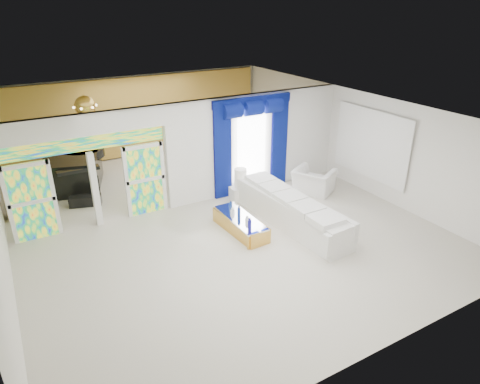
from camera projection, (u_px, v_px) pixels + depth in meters
floor at (209, 215)px, 11.89m from camera, size 12.00×12.00×0.00m
dividing_wall at (257, 142)px, 13.04m from camera, size 5.70×0.18×3.00m
dividing_header at (82, 125)px, 10.26m from camera, size 4.30×0.18×0.55m
stained_panel_left at (32, 202)px, 10.33m from camera, size 0.95×0.04×2.00m
stained_panel_right at (145, 180)px, 11.62m from camera, size 0.95×0.04×2.00m
stained_transom at (85, 144)px, 10.46m from camera, size 4.00×0.05×0.35m
window_pane at (251, 146)px, 12.86m from camera, size 1.00×0.02×2.30m
blue_drape_left at (223, 153)px, 12.41m from camera, size 0.55×0.10×2.80m
blue_drape_right at (279, 143)px, 13.31m from camera, size 0.55×0.10×2.80m
blue_pelmet at (252, 101)px, 12.28m from camera, size 2.60×0.12×0.25m
wall_mirror at (371, 144)px, 12.70m from camera, size 0.04×2.70×1.90m
gold_curtains at (139, 116)px, 15.93m from camera, size 9.70×0.12×2.90m
white_sofa at (290, 212)px, 11.25m from camera, size 1.08×3.94×0.74m
coffee_table at (240, 225)px, 10.94m from camera, size 0.71×1.84×0.40m
console_table at (249, 191)px, 12.87m from camera, size 1.20×0.41×0.40m
table_lamp at (240, 178)px, 12.53m from camera, size 0.36×0.36×0.58m
armchair at (313, 181)px, 13.14m from camera, size 1.43×1.49×0.75m
grand_piano at (73, 171)px, 13.49m from camera, size 2.13×2.45×1.05m
piano_bench at (86, 201)px, 12.38m from camera, size 0.95×0.60×0.30m
tv_console at (15, 205)px, 11.63m from camera, size 0.52×0.48×0.73m
chandelier at (85, 106)px, 12.44m from camera, size 0.60×0.60×0.60m
decanters at (240, 215)px, 10.79m from camera, size 0.19×1.19×0.25m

